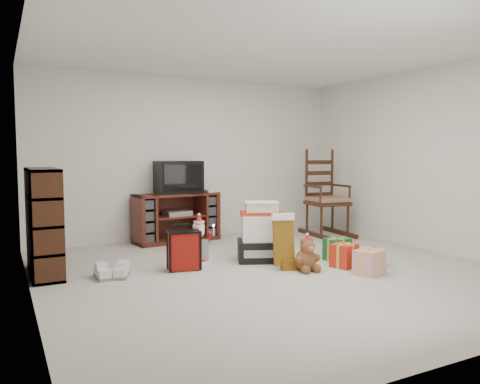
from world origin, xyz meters
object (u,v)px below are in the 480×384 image
object	(u,v)px
santa_figurine	(271,234)
mrs_claus_figurine	(199,245)
gift_cluster	(351,255)
teddy_bear	(306,257)
crt_television	(178,177)
sneaker_pair	(112,273)
rocking_chair	(325,205)
gift_pile	(261,236)
red_suitcase	(184,250)
bookshelf	(44,224)
tv_stand	(177,217)

from	to	relation	value
santa_figurine	mrs_claus_figurine	distance (m)	1.21
santa_figurine	gift_cluster	distance (m)	1.30
teddy_bear	gift_cluster	bearing A→B (deg)	-6.70
teddy_bear	crt_television	distance (m)	2.61
sneaker_pair	crt_television	world-z (taller)	crt_television
rocking_chair	sneaker_pair	world-z (taller)	rocking_chair
gift_pile	teddy_bear	bearing A→B (deg)	-49.34
santa_figurine	gift_cluster	xyz separation A→B (m)	(0.35, -1.25, -0.07)
red_suitcase	sneaker_pair	world-z (taller)	red_suitcase
teddy_bear	mrs_claus_figurine	size ratio (longest dim) A/B	0.63
gift_cluster	red_suitcase	bearing A→B (deg)	157.64
bookshelf	red_suitcase	xyz separation A→B (m)	(1.43, -0.52, -0.33)
gift_pile	rocking_chair	bearing A→B (deg)	55.99
sneaker_pair	gift_cluster	xyz separation A→B (m)	(2.62, -0.79, 0.09)
tv_stand	red_suitcase	distance (m)	1.79
bookshelf	teddy_bear	distance (m)	2.93
santa_figurine	teddy_bear	bearing A→B (deg)	-102.12
red_suitcase	sneaker_pair	bearing A→B (deg)	-173.76
gift_pile	santa_figurine	distance (m)	0.69
gift_cluster	teddy_bear	bearing A→B (deg)	173.30
teddy_bear	sneaker_pair	bearing A→B (deg)	160.38
teddy_bear	mrs_claus_figurine	world-z (taller)	mrs_claus_figurine
tv_stand	crt_television	bearing A→B (deg)	7.11
rocking_chair	red_suitcase	xyz separation A→B (m)	(-2.88, -1.15, -0.27)
gift_pile	red_suitcase	xyz separation A→B (m)	(-1.02, 0.00, -0.09)
teddy_bear	mrs_claus_figurine	distance (m)	1.31
tv_stand	teddy_bear	distance (m)	2.49
bookshelf	crt_television	distance (m)	2.36
santa_figurine	tv_stand	bearing A→B (deg)	128.15
sneaker_pair	rocking_chair	bearing A→B (deg)	25.11
bookshelf	sneaker_pair	world-z (taller)	bookshelf
bookshelf	tv_stand	bearing A→B (deg)	31.36
gift_cluster	bookshelf	bearing A→B (deg)	158.71
santa_figurine	mrs_claus_figurine	bearing A→B (deg)	-167.38
bookshelf	mrs_claus_figurine	xyz separation A→B (m)	(1.71, -0.28, -0.34)
rocking_chair	sneaker_pair	distance (m)	3.87
mrs_claus_figurine	bookshelf	bearing A→B (deg)	170.69
tv_stand	rocking_chair	distance (m)	2.42
mrs_claus_figurine	red_suitcase	bearing A→B (deg)	-140.49
gift_pile	gift_cluster	world-z (taller)	gift_pile
tv_stand	gift_pile	xyz separation A→B (m)	(0.49, -1.71, -0.05)
santa_figurine	crt_television	xyz separation A→B (m)	(-0.91, 1.21, 0.76)
santa_figurine	gift_cluster	size ratio (longest dim) A/B	0.60
red_suitcase	mrs_claus_figurine	distance (m)	0.37
tv_stand	bookshelf	xyz separation A→B (m)	(-1.95, -1.19, 0.20)
bookshelf	mrs_claus_figurine	bearing A→B (deg)	-9.31
crt_television	rocking_chair	bearing A→B (deg)	-10.57
bookshelf	teddy_bear	bearing A→B (deg)	-24.28
crt_television	red_suitcase	bearing A→B (deg)	-105.07
gift_pile	sneaker_pair	bearing A→B (deg)	-157.36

